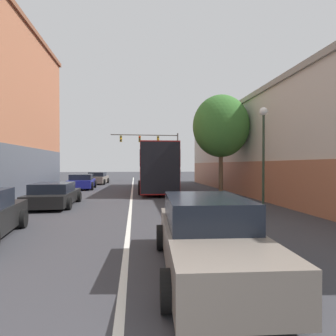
{
  "coord_description": "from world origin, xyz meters",
  "views": [
    {
      "loc": [
        0.2,
        -0.0,
        2.07
      ],
      "look_at": [
        2.66,
        19.31,
        1.84
      ],
      "focal_mm": 28.0,
      "sensor_mm": 36.0,
      "label": 1
    }
  ],
  "objects_px": {
    "bus": "(157,166)",
    "traffic_signal_gantry": "(155,145)",
    "hatchback_foreground": "(207,236)",
    "parked_car_left_far": "(98,178)",
    "parked_car_left_mid": "(54,195)",
    "street_tree_near": "(221,126)",
    "street_lamp": "(263,147)",
    "parked_car_left_near": "(82,182)"
  },
  "relations": [
    {
      "from": "hatchback_foreground",
      "to": "traffic_signal_gantry",
      "type": "distance_m",
      "value": 29.51
    },
    {
      "from": "parked_car_left_mid",
      "to": "street_tree_near",
      "type": "bearing_deg",
      "value": -75.74
    },
    {
      "from": "hatchback_foreground",
      "to": "parked_car_left_near",
      "type": "xyz_separation_m",
      "value": [
        -5.94,
        18.22,
        -0.04
      ]
    },
    {
      "from": "parked_car_left_far",
      "to": "traffic_signal_gantry",
      "type": "xyz_separation_m",
      "value": [
        6.67,
        4.96,
        4.09
      ]
    },
    {
      "from": "parked_car_left_mid",
      "to": "street_lamp",
      "type": "bearing_deg",
      "value": -110.44
    },
    {
      "from": "parked_car_left_far",
      "to": "street_lamp",
      "type": "distance_m",
      "value": 21.05
    },
    {
      "from": "bus",
      "to": "parked_car_left_mid",
      "type": "height_order",
      "value": "bus"
    },
    {
      "from": "parked_car_left_near",
      "to": "bus",
      "type": "bearing_deg",
      "value": -105.42
    },
    {
      "from": "hatchback_foreground",
      "to": "parked_car_left_mid",
      "type": "xyz_separation_m",
      "value": [
        -5.45,
        8.76,
        -0.1
      ]
    },
    {
      "from": "hatchback_foreground",
      "to": "parked_car_left_far",
      "type": "height_order",
      "value": "hatchback_foreground"
    },
    {
      "from": "parked_car_left_mid",
      "to": "traffic_signal_gantry",
      "type": "relative_size",
      "value": 0.5
    },
    {
      "from": "parked_car_left_near",
      "to": "parked_car_left_far",
      "type": "height_order",
      "value": "parked_car_left_far"
    },
    {
      "from": "street_tree_near",
      "to": "traffic_signal_gantry",
      "type": "bearing_deg",
      "value": 99.41
    },
    {
      "from": "traffic_signal_gantry",
      "to": "street_lamp",
      "type": "height_order",
      "value": "traffic_signal_gantry"
    },
    {
      "from": "parked_car_left_near",
      "to": "traffic_signal_gantry",
      "type": "relative_size",
      "value": 0.46
    },
    {
      "from": "hatchback_foreground",
      "to": "street_tree_near",
      "type": "relative_size",
      "value": 0.68
    },
    {
      "from": "street_lamp",
      "to": "street_tree_near",
      "type": "bearing_deg",
      "value": 88.69
    },
    {
      "from": "bus",
      "to": "street_tree_near",
      "type": "height_order",
      "value": "street_tree_near"
    },
    {
      "from": "street_lamp",
      "to": "parked_car_left_far",
      "type": "bearing_deg",
      "value": 116.85
    },
    {
      "from": "bus",
      "to": "parked_car_left_near",
      "type": "height_order",
      "value": "bus"
    },
    {
      "from": "parked_car_left_mid",
      "to": "street_lamp",
      "type": "xyz_separation_m",
      "value": [
        9.49,
        -3.19,
        2.25
      ]
    },
    {
      "from": "street_lamp",
      "to": "hatchback_foreground",
      "type": "bearing_deg",
      "value": -125.97
    },
    {
      "from": "hatchback_foreground",
      "to": "street_tree_near",
      "type": "height_order",
      "value": "street_tree_near"
    },
    {
      "from": "bus",
      "to": "traffic_signal_gantry",
      "type": "distance_m",
      "value": 12.74
    },
    {
      "from": "street_lamp",
      "to": "street_tree_near",
      "type": "distance_m",
      "value": 6.23
    },
    {
      "from": "parked_car_left_mid",
      "to": "street_tree_near",
      "type": "xyz_separation_m",
      "value": [
        9.63,
        2.78,
        4.03
      ]
    },
    {
      "from": "street_lamp",
      "to": "parked_car_left_near",
      "type": "bearing_deg",
      "value": 128.26
    },
    {
      "from": "traffic_signal_gantry",
      "to": "parked_car_left_near",
      "type": "bearing_deg",
      "value": -123.2
    },
    {
      "from": "hatchback_foreground",
      "to": "street_lamp",
      "type": "height_order",
      "value": "street_lamp"
    },
    {
      "from": "traffic_signal_gantry",
      "to": "hatchback_foreground",
      "type": "bearing_deg",
      "value": -92.46
    },
    {
      "from": "parked_car_left_near",
      "to": "parked_car_left_mid",
      "type": "relative_size",
      "value": 0.92
    },
    {
      "from": "bus",
      "to": "hatchback_foreground",
      "type": "relative_size",
      "value": 2.63
    },
    {
      "from": "parked_car_left_mid",
      "to": "parked_car_left_far",
      "type": "xyz_separation_m",
      "value": [
        0.04,
        15.48,
        0.05
      ]
    },
    {
      "from": "parked_car_left_far",
      "to": "street_tree_near",
      "type": "height_order",
      "value": "street_tree_near"
    },
    {
      "from": "parked_car_left_mid",
      "to": "traffic_signal_gantry",
      "type": "distance_m",
      "value": 21.91
    },
    {
      "from": "parked_car_left_near",
      "to": "street_lamp",
      "type": "bearing_deg",
      "value": -144.4
    },
    {
      "from": "parked_car_left_near",
      "to": "street_lamp",
      "type": "relative_size",
      "value": 0.89
    },
    {
      "from": "street_lamp",
      "to": "street_tree_near",
      "type": "relative_size",
      "value": 0.68
    },
    {
      "from": "parked_car_left_mid",
      "to": "street_tree_near",
      "type": "distance_m",
      "value": 10.8
    },
    {
      "from": "hatchback_foreground",
      "to": "parked_car_left_far",
      "type": "distance_m",
      "value": 24.84
    },
    {
      "from": "parked_car_left_mid",
      "to": "traffic_signal_gantry",
      "type": "bearing_deg",
      "value": -20.01
    },
    {
      "from": "parked_car_left_mid",
      "to": "street_tree_near",
      "type": "height_order",
      "value": "street_tree_near"
    }
  ]
}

